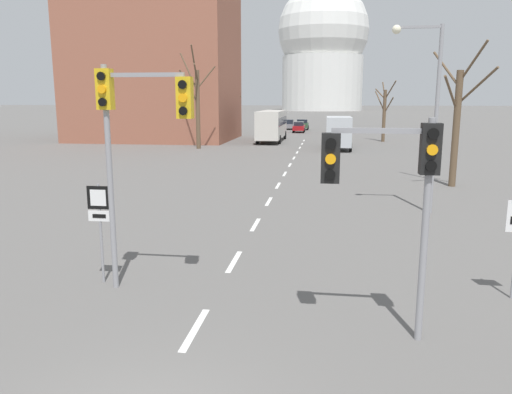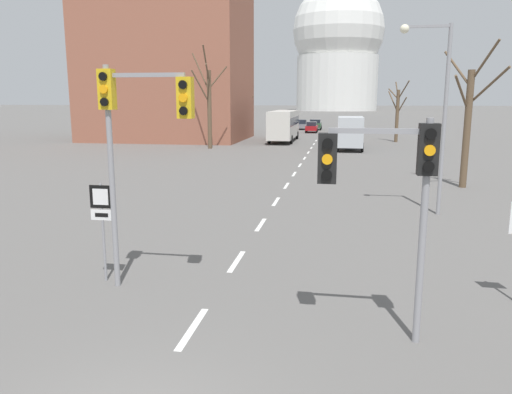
{
  "view_description": "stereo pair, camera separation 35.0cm",
  "coord_description": "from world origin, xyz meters",
  "px_view_note": "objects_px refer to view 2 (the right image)",
  "views": [
    {
      "loc": [
        2.64,
        -5.86,
        4.75
      ],
      "look_at": [
        1.0,
        5.75,
        2.45
      ],
      "focal_mm": 35.0,
      "sensor_mm": 36.0,
      "label": 1
    },
    {
      "loc": [
        2.98,
        -5.8,
        4.75
      ],
      "look_at": [
        1.0,
        5.75,
        2.45
      ],
      "focal_mm": 35.0,
      "sensor_mm": 36.0,
      "label": 2
    }
  ],
  "objects_px": {
    "sedan_near_left": "(301,124)",
    "city_bus": "(284,123)",
    "sedan_near_right": "(312,127)",
    "traffic_signal_near_left": "(134,121)",
    "delivery_truck": "(350,132)",
    "route_sign_post": "(102,215)",
    "street_lamp_right": "(436,99)",
    "traffic_signal_near_right": "(390,175)",
    "sedan_mid_centre": "(315,124)"
  },
  "relations": [
    {
      "from": "traffic_signal_near_left",
      "to": "street_lamp_right",
      "type": "distance_m",
      "value": 13.22
    },
    {
      "from": "sedan_mid_centre",
      "to": "city_bus",
      "type": "relative_size",
      "value": 0.36
    },
    {
      "from": "sedan_mid_centre",
      "to": "city_bus",
      "type": "height_order",
      "value": "city_bus"
    },
    {
      "from": "street_lamp_right",
      "to": "sedan_mid_centre",
      "type": "bearing_deg",
      "value": 97.69
    },
    {
      "from": "traffic_signal_near_left",
      "to": "city_bus",
      "type": "xyz_separation_m",
      "value": [
        -1.63,
        45.62,
        -2.18
      ]
    },
    {
      "from": "street_lamp_right",
      "to": "city_bus",
      "type": "distance_m",
      "value": 37.2
    },
    {
      "from": "traffic_signal_near_left",
      "to": "traffic_signal_near_right",
      "type": "bearing_deg",
      "value": -17.59
    },
    {
      "from": "street_lamp_right",
      "to": "sedan_near_left",
      "type": "relative_size",
      "value": 1.82
    },
    {
      "from": "traffic_signal_near_left",
      "to": "delivery_truck",
      "type": "xyz_separation_m",
      "value": [
        5.71,
        37.36,
        -2.53
      ]
    },
    {
      "from": "traffic_signal_near_left",
      "to": "city_bus",
      "type": "distance_m",
      "value": 45.7
    },
    {
      "from": "traffic_signal_near_left",
      "to": "sedan_mid_centre",
      "type": "relative_size",
      "value": 1.44
    },
    {
      "from": "sedan_near_right",
      "to": "delivery_truck",
      "type": "xyz_separation_m",
      "value": [
        5.15,
        -24.67,
        0.9
      ]
    },
    {
      "from": "traffic_signal_near_right",
      "to": "route_sign_post",
      "type": "distance_m",
      "value": 7.48
    },
    {
      "from": "street_lamp_right",
      "to": "sedan_near_left",
      "type": "height_order",
      "value": "street_lamp_right"
    },
    {
      "from": "street_lamp_right",
      "to": "sedan_near_right",
      "type": "relative_size",
      "value": 1.88
    },
    {
      "from": "sedan_near_right",
      "to": "traffic_signal_near_left",
      "type": "bearing_deg",
      "value": -90.51
    },
    {
      "from": "route_sign_post",
      "to": "sedan_near_left",
      "type": "distance_m",
      "value": 69.32
    },
    {
      "from": "traffic_signal_near_right",
      "to": "delivery_truck",
      "type": "bearing_deg",
      "value": 90.24
    },
    {
      "from": "sedan_near_right",
      "to": "street_lamp_right",
      "type": "bearing_deg",
      "value": -81.15
    },
    {
      "from": "traffic_signal_near_left",
      "to": "city_bus",
      "type": "bearing_deg",
      "value": 92.05
    },
    {
      "from": "route_sign_post",
      "to": "sedan_near_right",
      "type": "bearing_deg",
      "value": 88.44
    },
    {
      "from": "street_lamp_right",
      "to": "sedan_near_left",
      "type": "xyz_separation_m",
      "value": [
        -10.21,
        59.61,
        -3.97
      ]
    },
    {
      "from": "route_sign_post",
      "to": "delivery_truck",
      "type": "distance_m",
      "value": 37.7
    },
    {
      "from": "traffic_signal_near_left",
      "to": "sedan_near_right",
      "type": "relative_size",
      "value": 1.36
    },
    {
      "from": "traffic_signal_near_left",
      "to": "sedan_near_right",
      "type": "xyz_separation_m",
      "value": [
        0.56,
        62.03,
        -3.43
      ]
    },
    {
      "from": "route_sign_post",
      "to": "city_bus",
      "type": "height_order",
      "value": "city_bus"
    },
    {
      "from": "traffic_signal_near_right",
      "to": "street_lamp_right",
      "type": "xyz_separation_m",
      "value": [
        2.79,
        11.84,
        1.41
      ]
    },
    {
      "from": "street_lamp_right",
      "to": "sedan_mid_centre",
      "type": "xyz_separation_m",
      "value": [
        -7.96,
        58.95,
        -3.9
      ]
    },
    {
      "from": "sedan_near_right",
      "to": "city_bus",
      "type": "xyz_separation_m",
      "value": [
        -2.19,
        -16.41,
        1.25
      ]
    },
    {
      "from": "traffic_signal_near_left",
      "to": "traffic_signal_near_right",
      "type": "xyz_separation_m",
      "value": [
        5.87,
        -1.86,
        -0.89
      ]
    },
    {
      "from": "sedan_near_left",
      "to": "city_bus",
      "type": "distance_m",
      "value": 24.0
    },
    {
      "from": "street_lamp_right",
      "to": "sedan_mid_centre",
      "type": "relative_size",
      "value": 1.99
    },
    {
      "from": "sedan_near_right",
      "to": "sedan_mid_centre",
      "type": "relative_size",
      "value": 1.06
    },
    {
      "from": "sedan_mid_centre",
      "to": "delivery_truck",
      "type": "height_order",
      "value": "delivery_truck"
    },
    {
      "from": "sedan_near_left",
      "to": "sedan_near_right",
      "type": "relative_size",
      "value": 1.03
    },
    {
      "from": "sedan_near_left",
      "to": "sedan_near_right",
      "type": "height_order",
      "value": "sedan_near_left"
    },
    {
      "from": "delivery_truck",
      "to": "sedan_mid_centre",
      "type": "bearing_deg",
      "value": 99.01
    },
    {
      "from": "street_lamp_right",
      "to": "route_sign_post",
      "type": "bearing_deg",
      "value": -135.29
    },
    {
      "from": "traffic_signal_near_left",
      "to": "sedan_near_left",
      "type": "height_order",
      "value": "traffic_signal_near_left"
    },
    {
      "from": "sedan_near_left",
      "to": "sedan_near_right",
      "type": "xyz_separation_m",
      "value": [
        2.11,
        -7.56,
        0.02
      ]
    },
    {
      "from": "traffic_signal_near_left",
      "to": "sedan_mid_centre",
      "type": "bearing_deg",
      "value": 89.42
    },
    {
      "from": "traffic_signal_near_left",
      "to": "traffic_signal_near_right",
      "type": "relative_size",
      "value": 1.26
    },
    {
      "from": "traffic_signal_near_right",
      "to": "sedan_near_right",
      "type": "distance_m",
      "value": 64.16
    },
    {
      "from": "traffic_signal_near_left",
      "to": "street_lamp_right",
      "type": "bearing_deg",
      "value": 49.03
    },
    {
      "from": "delivery_truck",
      "to": "sedan_near_right",
      "type": "bearing_deg",
      "value": 101.8
    },
    {
      "from": "traffic_signal_near_right",
      "to": "route_sign_post",
      "type": "bearing_deg",
      "value": 162.97
    },
    {
      "from": "sedan_near_right",
      "to": "sedan_near_left",
      "type": "bearing_deg",
      "value": 105.57
    },
    {
      "from": "delivery_truck",
      "to": "sedan_near_left",
      "type": "bearing_deg",
      "value": 102.7
    },
    {
      "from": "route_sign_post",
      "to": "sedan_near_left",
      "type": "relative_size",
      "value": 0.62
    },
    {
      "from": "sedan_near_right",
      "to": "city_bus",
      "type": "height_order",
      "value": "city_bus"
    }
  ]
}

